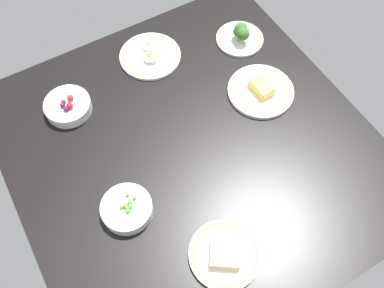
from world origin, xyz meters
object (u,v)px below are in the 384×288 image
Objects in this scene: plate_sandwich at (225,254)px; plate_cheese at (261,90)px; bowl_peas at (127,209)px; bowl_berries at (68,106)px; plate_broccoli at (240,36)px; plate_eggs at (150,55)px.

plate_sandwich is 0.88× the size of plate_cheese.
bowl_peas is (-16.03, 58.55, 1.00)cm from plate_cheese.
bowl_peas reaches higher than plate_cheese.
bowl_berries is at bearing 15.45° from plate_sandwich.
plate_broccoli is at bearing -92.38° from bowl_berries.
plate_sandwich is at bearing 143.54° from plate_broccoli.
plate_cheese is 60.72cm from bowl_peas.
plate_broccoli is (64.94, -47.99, 1.38)cm from plate_sandwich.
plate_cheese is 1.02× the size of plate_eggs.
plate_broccoli is 33.95cm from plate_eggs.
plate_broccoli is at bearing -36.46° from plate_sandwich.
bowl_berries is 0.70× the size of plate_eggs.
bowl_berries is 65.25cm from plate_cheese.
bowl_berries is at bearing 87.62° from plate_broccoli.
bowl_berries reaches higher than plate_sandwich.
plate_sandwich is 1.14× the size of plate_broccoli.
plate_sandwich is at bearing 135.24° from plate_cheese.
plate_broccoli reaches higher than bowl_berries.
plate_eggs is at bearing -33.86° from bowl_peas.
plate_eggs is (6.89, -34.20, -1.28)cm from bowl_berries.
plate_cheese is 41.92cm from plate_eggs.
plate_sandwich is 30.80cm from bowl_peas.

